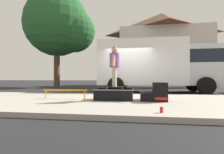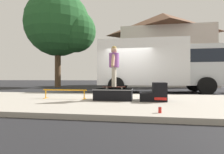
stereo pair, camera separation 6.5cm
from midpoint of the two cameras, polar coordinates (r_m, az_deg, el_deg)
name	(u,v)px [view 2 (the right image)]	position (r m, az deg, el deg)	size (l,w,h in m)	color
ground_plane	(127,95)	(9.01, 4.99, -5.73)	(140.00, 140.00, 0.00)	black
sidewalk_slab	(120,102)	(6.03, 2.80, -7.77)	(50.00, 5.00, 0.12)	#A8A093
skate_box	(114,94)	(6.02, 0.82, -5.35)	(1.24, 0.77, 0.36)	black
kicker_ramp	(155,93)	(5.97, 13.71, -4.94)	(0.82, 0.77, 0.58)	black
grind_rail	(65,92)	(6.60, -14.38, -4.46)	(1.59, 0.28, 0.32)	orange
skateboard	(114,87)	(6.04, 0.95, -3.20)	(0.81, 0.39, 0.07)	#4C1E14
skater_kid	(114,63)	(6.06, 0.95, 4.50)	(0.33, 0.70, 1.36)	#B7AD99
soda_can	(160,110)	(3.92, 15.29, -9.92)	(0.07, 0.07, 0.13)	red
box_truck	(158,64)	(11.22, 14.46, 4.02)	(6.91, 2.63, 3.05)	white
street_tree_main	(61,26)	(18.73, -15.48, 15.25)	(6.79, 6.17, 9.16)	brown
house_behind	(163,49)	(21.91, 15.81, 8.52)	(9.54, 8.23, 8.40)	beige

